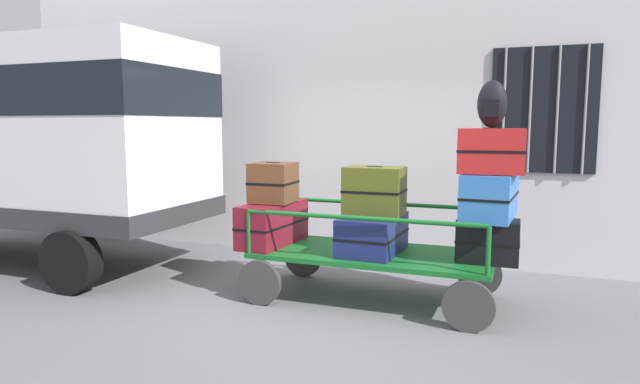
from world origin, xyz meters
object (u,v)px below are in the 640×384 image
object	(u,v)px
backpack	(492,104)
van	(36,132)
suitcase_left_middle	(273,182)
suitcase_center_top	(491,150)
suitcase_center_bottom	(488,241)
suitcase_left_bottom	(273,223)
suitcase_midleft_middle	(374,191)
suitcase_center_middle	(490,195)
luggage_cart	(373,261)
suitcase_midleft_bottom	(373,234)

from	to	relation	value
backpack	van	bearing A→B (deg)	-179.71
suitcase_left_middle	suitcase_center_top	bearing A→B (deg)	0.46
van	suitcase_center_bottom	xyz separation A→B (m)	(5.69, 0.00, -1.01)
suitcase_left_bottom	backpack	distance (m)	2.60
suitcase_midleft_middle	backpack	world-z (taller)	backpack
van	suitcase_left_bottom	distance (m)	3.56
backpack	suitcase_left_middle	bearing A→B (deg)	-179.78
backpack	suitcase_center_middle	bearing A→B (deg)	77.00
backpack	suitcase_center_top	bearing A→B (deg)	50.56
suitcase_left_middle	suitcase_center_bottom	distance (m)	2.33
suitcase_center_bottom	suitcase_center_middle	bearing A→B (deg)	90.00
luggage_cart	suitcase_center_middle	bearing A→B (deg)	1.75
van	suitcase_left_bottom	size ratio (longest dim) A/B	4.49
luggage_cart	suitcase_midleft_bottom	size ratio (longest dim) A/B	2.86
van	backpack	world-z (taller)	van
van	suitcase_midleft_bottom	distance (m)	4.67
suitcase_center_middle	backpack	bearing A→B (deg)	-103.00
suitcase_midleft_bottom	suitcase_center_top	bearing A→B (deg)	1.67
suitcase_midleft_bottom	suitcase_center_top	distance (m)	1.44
luggage_cart	suitcase_center_top	xyz separation A→B (m)	(1.14, 0.01, 1.17)
suitcase_left_middle	backpack	world-z (taller)	backpack
backpack	luggage_cart	bearing A→B (deg)	-179.99
backpack	suitcase_midleft_middle	bearing A→B (deg)	178.64
suitcase_midleft_bottom	suitcase_center_middle	xyz separation A→B (m)	(1.14, 0.06, 0.45)
luggage_cart	suitcase_center_bottom	world-z (taller)	suitcase_center_bottom
suitcase_left_middle	suitcase_center_middle	xyz separation A→B (m)	(2.28, 0.04, -0.04)
luggage_cart	suitcase_midleft_middle	xyz separation A→B (m)	(0.00, 0.03, 0.73)
luggage_cart	suitcase_left_middle	bearing A→B (deg)	-179.57
backpack	suitcase_center_bottom	bearing A→B (deg)	-73.12
suitcase_midleft_bottom	suitcase_center_middle	bearing A→B (deg)	2.92
suitcase_center_middle	suitcase_center_top	xyz separation A→B (m)	(-0.00, -0.02, 0.43)
suitcase_midleft_middle	backpack	bearing A→B (deg)	-1.36
suitcase_left_bottom	backpack	xyz separation A→B (m)	(2.27, 0.03, 1.27)
van	suitcase_left_middle	xyz separation A→B (m)	(3.42, 0.02, -0.53)
luggage_cart	suitcase_center_top	size ratio (longest dim) A/B	3.67
van	suitcase_left_bottom	xyz separation A→B (m)	(3.42, -0.00, -0.99)
van	suitcase_center_middle	world-z (taller)	van
suitcase_center_bottom	suitcase_center_top	bearing A→B (deg)	90.00
suitcase_left_bottom	suitcase_center_middle	world-z (taller)	suitcase_center_middle
suitcase_center_bottom	suitcase_center_middle	world-z (taller)	suitcase_center_middle
suitcase_left_middle	backpack	size ratio (longest dim) A/B	1.06
suitcase_midleft_middle	suitcase_midleft_bottom	bearing A→B (deg)	-90.00
suitcase_midleft_middle	suitcase_center_top	size ratio (longest dim) A/B	0.87
van	suitcase_center_bottom	world-z (taller)	van
suitcase_center_top	backpack	size ratio (longest dim) A/B	1.57
suitcase_left_bottom	suitcase_left_middle	xyz separation A→B (m)	(0.00, 0.03, 0.45)
suitcase_left_bottom	suitcase_center_middle	xyz separation A→B (m)	(2.28, 0.07, 0.41)
suitcase_midleft_bottom	suitcase_center_bottom	world-z (taller)	suitcase_center_bottom
suitcase_midleft_bottom	suitcase_center_bottom	size ratio (longest dim) A/B	1.49
luggage_cart	backpack	xyz separation A→B (m)	(1.13, 0.00, 1.60)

